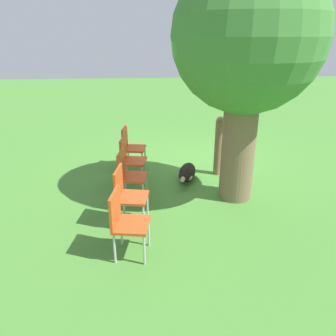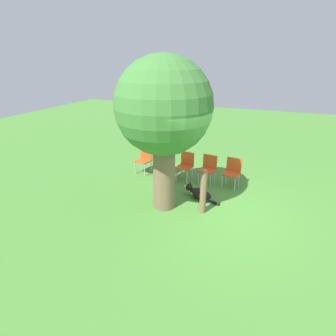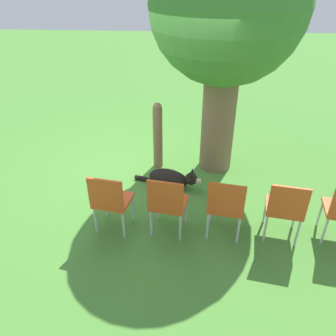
{
  "view_description": "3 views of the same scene",
  "coord_description": "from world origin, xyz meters",
  "px_view_note": "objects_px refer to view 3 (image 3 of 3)",
  "views": [
    {
      "loc": [
        1.27,
        6.12,
        2.6
      ],
      "look_at": [
        0.88,
        1.06,
        0.5
      ],
      "focal_mm": 35.0,
      "sensor_mm": 36.0,
      "label": 1
    },
    {
      "loc": [
        -5.68,
        -1.09,
        3.55
      ],
      "look_at": [
        -0.19,
        1.12,
        1.06
      ],
      "focal_mm": 28.0,
      "sensor_mm": 36.0,
      "label": 2
    },
    {
      "loc": [
        4.78,
        0.75,
        2.96
      ],
      "look_at": [
        0.41,
        0.42,
        0.3
      ],
      "focal_mm": 35.0,
      "sensor_mm": 36.0,
      "label": 3
    }
  ],
  "objects_px": {
    "dog": "(172,179)",
    "red_chair_3": "(285,207)",
    "red_chair_1": "(167,202)",
    "red_chair_2": "(226,204)",
    "red_chair_0": "(110,199)",
    "fence_post": "(158,135)",
    "oak_tree": "(228,11)"
  },
  "relations": [
    {
      "from": "red_chair_1",
      "to": "red_chair_2",
      "type": "distance_m",
      "value": 0.72
    },
    {
      "from": "dog",
      "to": "fence_post",
      "type": "bearing_deg",
      "value": 130.36
    },
    {
      "from": "fence_post",
      "to": "red_chair_3",
      "type": "relative_size",
      "value": 1.34
    },
    {
      "from": "dog",
      "to": "red_chair_0",
      "type": "xyz_separation_m",
      "value": [
        1.07,
        -0.7,
        0.35
      ]
    },
    {
      "from": "red_chair_1",
      "to": "red_chair_3",
      "type": "height_order",
      "value": "same"
    },
    {
      "from": "dog",
      "to": "red_chair_3",
      "type": "relative_size",
      "value": 1.25
    },
    {
      "from": "fence_post",
      "to": "red_chair_2",
      "type": "distance_m",
      "value": 1.98
    },
    {
      "from": "fence_post",
      "to": "red_chair_3",
      "type": "xyz_separation_m",
      "value": [
        1.7,
        1.73,
        -0.08
      ]
    },
    {
      "from": "dog",
      "to": "red_chair_3",
      "type": "bearing_deg",
      "value": -18.92
    },
    {
      "from": "dog",
      "to": "red_chair_3",
      "type": "xyz_separation_m",
      "value": [
        1.05,
        1.45,
        0.35
      ]
    },
    {
      "from": "red_chair_0",
      "to": "red_chair_3",
      "type": "relative_size",
      "value": 1.0
    },
    {
      "from": "red_chair_2",
      "to": "dog",
      "type": "bearing_deg",
      "value": 43.92
    },
    {
      "from": "fence_post",
      "to": "red_chair_0",
      "type": "bearing_deg",
      "value": -13.95
    },
    {
      "from": "oak_tree",
      "to": "dog",
      "type": "bearing_deg",
      "value": -44.28
    },
    {
      "from": "dog",
      "to": "fence_post",
      "type": "distance_m",
      "value": 0.82
    },
    {
      "from": "oak_tree",
      "to": "dog",
      "type": "xyz_separation_m",
      "value": [
        0.73,
        -0.71,
        -2.33
      ]
    },
    {
      "from": "fence_post",
      "to": "red_chair_2",
      "type": "height_order",
      "value": "fence_post"
    },
    {
      "from": "red_chair_1",
      "to": "red_chair_3",
      "type": "relative_size",
      "value": 1.0
    },
    {
      "from": "red_chair_0",
      "to": "red_chair_2",
      "type": "relative_size",
      "value": 1.0
    },
    {
      "from": "oak_tree",
      "to": "dog",
      "type": "distance_m",
      "value": 2.54
    },
    {
      "from": "fence_post",
      "to": "red_chair_0",
      "type": "xyz_separation_m",
      "value": [
        1.71,
        -0.42,
        -0.08
      ]
    },
    {
      "from": "red_chair_0",
      "to": "dog",
      "type": "bearing_deg",
      "value": -24.07
    },
    {
      "from": "oak_tree",
      "to": "red_chair_1",
      "type": "height_order",
      "value": "oak_tree"
    },
    {
      "from": "fence_post",
      "to": "red_chair_1",
      "type": "bearing_deg",
      "value": 9.71
    },
    {
      "from": "dog",
      "to": "red_chair_3",
      "type": "distance_m",
      "value": 1.83
    },
    {
      "from": "red_chair_1",
      "to": "red_chair_2",
      "type": "height_order",
      "value": "same"
    },
    {
      "from": "fence_post",
      "to": "red_chair_1",
      "type": "xyz_separation_m",
      "value": [
        1.71,
        0.29,
        -0.08
      ]
    },
    {
      "from": "dog",
      "to": "red_chair_1",
      "type": "distance_m",
      "value": 1.12
    },
    {
      "from": "red_chair_3",
      "to": "dog",
      "type": "bearing_deg",
      "value": 63.19
    },
    {
      "from": "dog",
      "to": "red_chair_0",
      "type": "height_order",
      "value": "red_chair_0"
    },
    {
      "from": "red_chair_1",
      "to": "red_chair_2",
      "type": "xyz_separation_m",
      "value": [
        -0.0,
        0.72,
        0.0
      ]
    },
    {
      "from": "red_chair_1",
      "to": "red_chair_3",
      "type": "distance_m",
      "value": 1.43
    }
  ]
}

